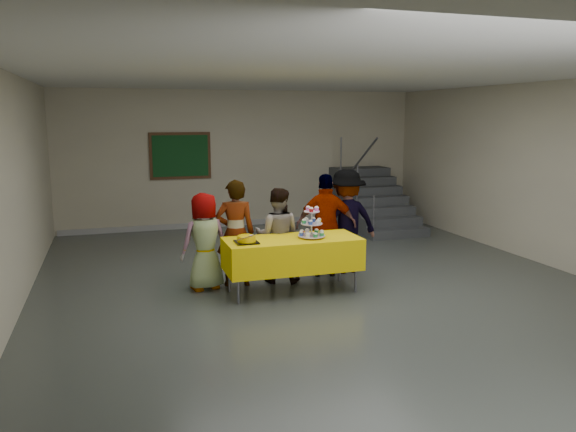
% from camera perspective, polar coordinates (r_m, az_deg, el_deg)
% --- Properties ---
extents(room_shell, '(10.00, 10.04, 3.02)m').
position_cam_1_polar(room_shell, '(7.78, 3.75, 7.82)').
color(room_shell, '#4C514C').
rests_on(room_shell, ground).
extents(bake_table, '(1.88, 0.78, 0.77)m').
position_cam_1_polar(bake_table, '(7.83, 0.44, -3.81)').
color(bake_table, '#595960').
rests_on(bake_table, ground).
extents(cupcake_stand, '(0.38, 0.38, 0.44)m').
position_cam_1_polar(cupcake_stand, '(7.79, 2.42, -1.04)').
color(cupcake_stand, silver).
rests_on(cupcake_stand, bake_table).
extents(bear_cake, '(0.32, 0.36, 0.12)m').
position_cam_1_polar(bear_cake, '(7.51, -4.24, -2.29)').
color(bear_cake, black).
rests_on(bear_cake, bake_table).
extents(schoolchild_a, '(0.77, 0.59, 1.39)m').
position_cam_1_polar(schoolchild_a, '(8.01, -8.46, -2.58)').
color(schoolchild_a, slate).
rests_on(schoolchild_a, ground).
extents(schoolchild_b, '(0.61, 0.45, 1.55)m').
position_cam_1_polar(schoolchild_b, '(8.13, -5.37, -1.74)').
color(schoolchild_b, slate).
rests_on(schoolchild_b, ground).
extents(schoolchild_c, '(0.84, 0.75, 1.41)m').
position_cam_1_polar(schoolchild_c, '(8.28, -1.09, -1.98)').
color(schoolchild_c, slate).
rests_on(schoolchild_c, ground).
extents(schoolchild_d, '(0.99, 0.61, 1.58)m').
position_cam_1_polar(schoolchild_d, '(8.61, 3.90, -0.95)').
color(schoolchild_d, slate).
rests_on(schoolchild_d, ground).
extents(schoolchild_e, '(1.09, 0.68, 1.63)m').
position_cam_1_polar(schoolchild_e, '(8.84, 5.94, -0.53)').
color(schoolchild_e, slate).
rests_on(schoolchild_e, ground).
extents(staircase, '(1.30, 2.40, 2.04)m').
position_cam_1_polar(staircase, '(12.77, 8.27, 1.23)').
color(staircase, '#424447').
rests_on(staircase, ground).
extents(noticeboard, '(1.30, 0.05, 1.00)m').
position_cam_1_polar(noticeboard, '(12.30, -10.88, 6.03)').
color(noticeboard, '#472B16').
rests_on(noticeboard, ground).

